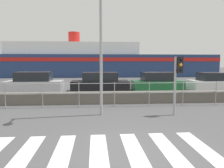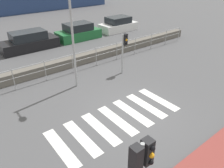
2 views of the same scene
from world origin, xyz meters
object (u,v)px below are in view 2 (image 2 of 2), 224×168
at_px(parked_car_green, 78,32).
at_px(parked_car_black, 29,42).
at_px(parked_car_white, 118,25).
at_px(traffic_light_far, 124,45).
at_px(streetlamp, 72,14).
at_px(traffic_light_near, 141,163).

bearing_deg(parked_car_green, parked_car_black, 180.00).
height_order(parked_car_black, parked_car_white, parked_car_black).
bearing_deg(traffic_light_far, streetlamp, 177.51).
xyz_separation_m(traffic_light_far, parked_car_black, (-3.06, 7.90, -1.19)).
bearing_deg(streetlamp, parked_car_white, 39.84).
relative_size(streetlamp, parked_car_black, 1.47).
bearing_deg(traffic_light_near, traffic_light_far, 51.28).
xyz_separation_m(traffic_light_far, parked_car_white, (6.11, 7.90, -1.21)).
height_order(streetlamp, parked_car_green, streetlamp).
bearing_deg(traffic_light_far, traffic_light_near, -128.72).
distance_m(streetlamp, parked_car_green, 9.64).
height_order(streetlamp, parked_car_white, streetlamp).
xyz_separation_m(streetlamp, parked_car_white, (9.31, 7.76, -3.36)).
relative_size(parked_car_green, parked_car_white, 1.01).
bearing_deg(streetlamp, parked_car_green, 59.24).
bearing_deg(streetlamp, traffic_light_near, -108.82).
bearing_deg(parked_car_white, traffic_light_far, -127.70).
xyz_separation_m(parked_car_black, parked_car_green, (4.48, 0.00, -0.00)).
distance_m(traffic_light_far, parked_car_white, 10.06).
distance_m(traffic_light_near, parked_car_green, 16.60).
bearing_deg(traffic_light_near, parked_car_green, 64.69).
relative_size(traffic_light_near, parked_car_white, 0.68).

